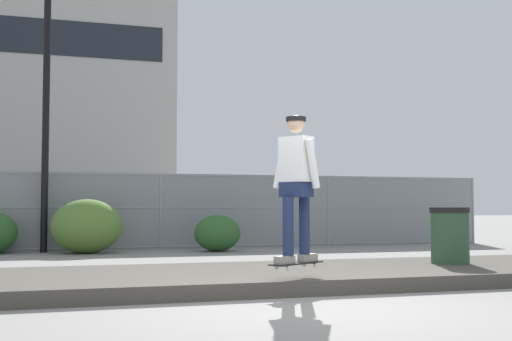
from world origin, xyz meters
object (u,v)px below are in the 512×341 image
(parked_car_near, at_px, (9,214))
(trash_bin, at_px, (450,241))
(skateboard, at_px, (296,264))
(shrub_center, at_px, (87,226))
(street_lamp, at_px, (47,66))
(parked_car_mid, at_px, (218,213))
(skater, at_px, (296,178))
(shrub_right, at_px, (217,233))

(parked_car_near, bearing_deg, trash_bin, -58.17)
(skateboard, height_order, parked_car_near, parked_car_near)
(shrub_center, bearing_deg, street_lamp, 146.44)
(parked_car_near, relative_size, parked_car_mid, 1.00)
(street_lamp, relative_size, shrub_center, 4.42)
(parked_car_mid, distance_m, shrub_center, 6.39)
(skateboard, height_order, shrub_center, shrub_center)
(skater, distance_m, parked_car_near, 12.87)
(shrub_center, xyz_separation_m, shrub_right, (2.94, -0.20, -0.18))
(street_lamp, relative_size, parked_car_mid, 1.53)
(skater, relative_size, trash_bin, 1.70)
(parked_car_near, xyz_separation_m, shrub_center, (1.87, -4.37, -0.24))
(trash_bin, bearing_deg, shrub_center, 126.84)
(shrub_center, distance_m, trash_bin, 8.23)
(parked_car_near, relative_size, trash_bin, 4.36)
(shrub_right, distance_m, trash_bin, 6.69)
(skateboard, xyz_separation_m, trash_bin, (2.96, 1.31, 0.15))
(street_lamp, xyz_separation_m, shrub_center, (0.91, -0.61, -3.67))
(parked_car_mid, relative_size, trash_bin, 4.38)
(parked_car_mid, bearing_deg, shrub_right, -104.32)
(skater, relative_size, street_lamp, 0.25)
(skateboard, bearing_deg, shrub_center, 104.05)
(street_lamp, bearing_deg, shrub_center, -33.56)
(skater, relative_size, parked_car_mid, 0.39)
(street_lamp, relative_size, shrub_right, 6.32)
(shrub_center, relative_size, trash_bin, 1.51)
(skater, height_order, street_lamp, street_lamp)
(parked_car_mid, bearing_deg, trash_bin, -86.38)
(shrub_center, bearing_deg, trash_bin, -53.16)
(skateboard, xyz_separation_m, parked_car_near, (-3.85, 12.27, 0.47))
(parked_car_near, xyz_separation_m, trash_bin, (6.81, -10.96, -0.32))
(skater, height_order, parked_car_near, skater)
(skateboard, relative_size, shrub_center, 0.51)
(skater, distance_m, trash_bin, 3.35)
(skateboard, height_order, trash_bin, trash_bin)
(shrub_right, bearing_deg, shrub_center, 176.04)
(street_lamp, xyz_separation_m, parked_car_mid, (5.13, 4.20, -3.44))
(parked_car_near, height_order, trash_bin, parked_car_near)
(trash_bin, bearing_deg, skater, -156.18)
(skateboard, height_order, shrub_right, shrub_right)
(skateboard, distance_m, trash_bin, 3.24)
(street_lamp, bearing_deg, skateboard, -71.23)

